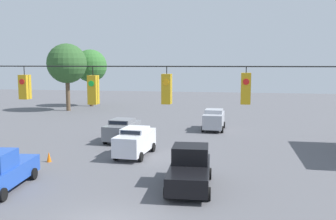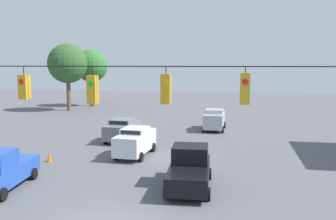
% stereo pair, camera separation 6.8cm
% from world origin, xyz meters
% --- Properties ---
extents(overhead_signal_span, '(23.33, 0.38, 7.26)m').
position_xyz_m(overhead_signal_span, '(-0.05, 0.65, 4.66)').
color(overhead_signal_span, '#4C473D').
rests_on(overhead_signal_span, ground_plane).
extents(pickup_truck_black_crossing_near, '(2.44, 5.13, 2.12)m').
position_xyz_m(pickup_truck_black_crossing_near, '(-2.75, -5.49, 0.98)').
color(pickup_truck_black_crossing_near, black).
rests_on(pickup_truck_black_crossing_near, ground_plane).
extents(sedan_grey_withflow_far, '(2.32, 4.43, 1.84)m').
position_xyz_m(sedan_grey_withflow_far, '(4.19, -16.13, 0.96)').
color(sedan_grey_withflow_far, slate).
rests_on(sedan_grey_withflow_far, ground_plane).
extents(sedan_white_withflow_mid, '(2.17, 4.63, 1.99)m').
position_xyz_m(sedan_white_withflow_mid, '(1.82, -11.48, 1.04)').
color(sedan_white_withflow_mid, silver).
rests_on(sedan_white_withflow_mid, ground_plane).
extents(sedan_silver_oncoming_deep, '(2.10, 4.16, 2.02)m').
position_xyz_m(sedan_silver_oncoming_deep, '(-3.00, -22.60, 1.05)').
color(sedan_silver_oncoming_deep, '#A8AAB2').
rests_on(sedan_silver_oncoming_deep, ground_plane).
extents(traffic_cone_second, '(0.31, 0.31, 0.68)m').
position_xyz_m(traffic_cone_second, '(6.76, -4.21, 0.34)').
color(traffic_cone_second, orange).
rests_on(traffic_cone_second, ground_plane).
extents(traffic_cone_third, '(0.31, 0.31, 0.68)m').
position_xyz_m(traffic_cone_third, '(6.96, -6.59, 0.34)').
color(traffic_cone_third, orange).
rests_on(traffic_cone_third, ground_plane).
extents(traffic_cone_fourth, '(0.31, 0.31, 0.68)m').
position_xyz_m(traffic_cone_fourth, '(6.95, -8.85, 0.34)').
color(traffic_cone_fourth, orange).
rests_on(traffic_cone_fourth, ground_plane).
extents(tree_horizon_left, '(5.33, 5.33, 9.06)m').
position_xyz_m(tree_horizon_left, '(17.39, -34.05, 6.35)').
color(tree_horizon_left, brown).
rests_on(tree_horizon_left, ground_plane).
extents(tree_horizon_right, '(4.83, 4.83, 8.46)m').
position_xyz_m(tree_horizon_right, '(16.33, -39.73, 5.99)').
color(tree_horizon_right, '#4C3823').
rests_on(tree_horizon_right, ground_plane).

